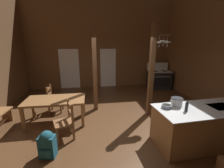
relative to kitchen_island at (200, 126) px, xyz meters
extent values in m
cube|color=#4C301C|center=(-1.86, 0.98, -0.50)|extent=(8.21, 9.33, 0.10)
cube|color=brown|center=(-1.86, 5.31, 1.83)|extent=(8.21, 0.14, 4.56)
cube|color=white|center=(-3.53, 5.23, 0.57)|extent=(1.00, 0.01, 2.05)
cube|color=white|center=(-1.49, 5.23, 0.57)|extent=(0.84, 0.01, 2.05)
cube|color=brown|center=(0.00, 0.00, -0.01)|extent=(2.14, 1.00, 0.88)
cube|color=silver|center=(0.00, 0.00, 0.44)|extent=(2.20, 1.06, 0.02)
cube|color=black|center=(0.47, 0.02, 0.45)|extent=(0.54, 0.42, 0.00)
cube|color=black|center=(-0.02, 0.43, -0.40)|extent=(1.99, 0.13, 0.10)
cube|color=black|center=(1.11, 4.47, 0.00)|extent=(1.17, 0.87, 0.90)
cube|color=black|center=(1.08, 4.09, -0.03)|extent=(0.93, 0.10, 0.52)
cylinder|color=silver|center=(1.07, 4.06, 0.25)|extent=(0.82, 0.11, 0.02)
cube|color=silver|center=(1.11, 4.47, 0.46)|extent=(1.22, 0.91, 0.03)
cube|color=silver|center=(1.15, 4.83, 0.67)|extent=(1.14, 0.16, 0.40)
cylinder|color=black|center=(1.35, 4.29, 0.48)|extent=(0.22, 0.22, 0.01)
cylinder|color=black|center=(0.85, 4.35, 0.48)|extent=(0.22, 0.22, 0.01)
cylinder|color=black|center=(1.38, 4.60, 0.48)|extent=(0.22, 0.22, 0.01)
cylinder|color=black|center=(0.88, 4.65, 0.48)|extent=(0.22, 0.22, 0.01)
cylinder|color=black|center=(1.40, 4.04, 0.37)|extent=(0.05, 0.03, 0.04)
cylinder|color=black|center=(1.18, 4.06, 0.37)|extent=(0.05, 0.03, 0.04)
cylinder|color=black|center=(0.96, 4.08, 0.37)|extent=(0.05, 0.03, 0.04)
cylinder|color=black|center=(0.75, 4.11, 0.37)|extent=(0.05, 0.03, 0.04)
cube|color=brown|center=(-0.58, 1.65, 1.00)|extent=(0.14, 0.14, 2.91)
cube|color=brown|center=(-0.36, 1.65, 2.13)|extent=(0.58, 0.08, 0.06)
cylinder|color=silver|center=(-0.40, 1.65, 2.03)|extent=(0.01, 0.01, 0.21)
cylinder|color=silver|center=(-0.40, 1.65, 1.90)|extent=(0.18, 0.18, 0.04)
cylinder|color=silver|center=(-0.40, 1.65, 1.82)|extent=(0.02, 0.02, 0.14)
cylinder|color=silver|center=(-0.27, 1.65, 2.05)|extent=(0.01, 0.01, 0.17)
cylinder|color=silver|center=(-0.27, 1.65, 1.94)|extent=(0.21, 0.21, 0.04)
cylinder|color=silver|center=(-0.27, 1.65, 1.86)|extent=(0.02, 0.02, 0.14)
cylinder|color=silver|center=(-0.13, 1.65, 2.03)|extent=(0.01, 0.01, 0.20)
cylinder|color=silver|center=(-0.13, 1.65, 1.91)|extent=(0.24, 0.24, 0.04)
cylinder|color=silver|center=(-0.13, 1.65, 1.83)|extent=(0.02, 0.02, 0.14)
cube|color=brown|center=(-2.34, 2.29, 1.00)|extent=(0.14, 0.14, 2.91)
cube|color=brown|center=(-3.55, 1.56, 0.26)|extent=(1.71, 0.92, 0.06)
cube|color=brown|center=(-4.34, 1.96, -0.11)|extent=(0.08, 0.08, 0.68)
cube|color=brown|center=(-2.76, 1.95, -0.11)|extent=(0.08, 0.08, 0.68)
cube|color=brown|center=(-4.35, 1.18, -0.11)|extent=(0.08, 0.08, 0.68)
cube|color=brown|center=(-2.77, 1.17, -0.11)|extent=(0.08, 0.08, 0.68)
cube|color=brown|center=(-3.72, 2.33, -0.02)|extent=(0.45, 0.45, 0.04)
cube|color=brown|center=(-3.52, 2.52, -0.25)|extent=(0.05, 0.05, 0.41)
cube|color=brown|center=(-3.53, 2.14, -0.25)|extent=(0.05, 0.05, 0.41)
cube|color=brown|center=(-3.90, 2.53, 0.02)|extent=(0.05, 0.05, 0.95)
cube|color=brown|center=(-3.91, 2.15, 0.02)|extent=(0.05, 0.05, 0.95)
cube|color=brown|center=(-3.91, 2.34, 0.39)|extent=(0.04, 0.38, 0.07)
cube|color=brown|center=(-3.91, 2.34, 0.20)|extent=(0.04, 0.38, 0.07)
cube|color=brown|center=(-3.21, 0.69, -0.02)|extent=(0.56, 0.56, 0.04)
cube|color=brown|center=(-3.33, 0.45, -0.25)|extent=(0.06, 0.06, 0.41)
cube|color=brown|center=(-3.46, 0.80, -0.25)|extent=(0.06, 0.06, 0.41)
cube|color=brown|center=(-2.97, 0.57, 0.02)|extent=(0.06, 0.06, 0.95)
cube|color=brown|center=(-3.10, 0.93, 0.02)|extent=(0.06, 0.06, 0.95)
cube|color=brown|center=(-3.04, 0.75, 0.39)|extent=(0.16, 0.37, 0.07)
cube|color=brown|center=(-3.04, 0.75, 0.20)|extent=(0.16, 0.37, 0.07)
cube|color=brown|center=(-5.09, 1.89, -0.25)|extent=(0.31, 0.08, 0.40)
cube|color=#194756|center=(-3.46, 0.08, -0.21)|extent=(0.35, 0.27, 0.48)
cube|color=#194756|center=(-3.48, -0.05, -0.28)|extent=(0.23, 0.10, 0.17)
cylinder|color=black|center=(-3.34, 0.18, -0.21)|extent=(0.05, 0.05, 0.38)
cylinder|color=black|center=(-3.53, 0.22, -0.21)|extent=(0.05, 0.05, 0.38)
sphere|color=#194756|center=(-3.46, 0.08, 0.01)|extent=(0.32, 0.32, 0.27)
cylinder|color=silver|center=(-0.55, 0.21, 0.55)|extent=(0.25, 0.25, 0.19)
cylinder|color=black|center=(-0.55, 0.21, 0.65)|extent=(0.26, 0.26, 0.01)
cylinder|color=silver|center=(-0.69, 0.21, 0.60)|extent=(0.05, 0.02, 0.02)
cylinder|color=silver|center=(-0.41, 0.21, 0.60)|extent=(0.05, 0.02, 0.02)
cylinder|color=slate|center=(-0.84, 0.14, 0.49)|extent=(0.22, 0.22, 0.08)
cylinder|color=black|center=(-0.84, 0.14, 0.53)|extent=(0.18, 0.18, 0.00)
cylinder|color=#1E2328|center=(-0.49, -0.08, 0.54)|extent=(0.07, 0.07, 0.18)
cylinder|color=#1E2328|center=(-0.49, -0.08, 0.67)|extent=(0.03, 0.03, 0.06)
camera|label=1|loc=(-2.54, -2.77, 1.87)|focal=23.98mm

